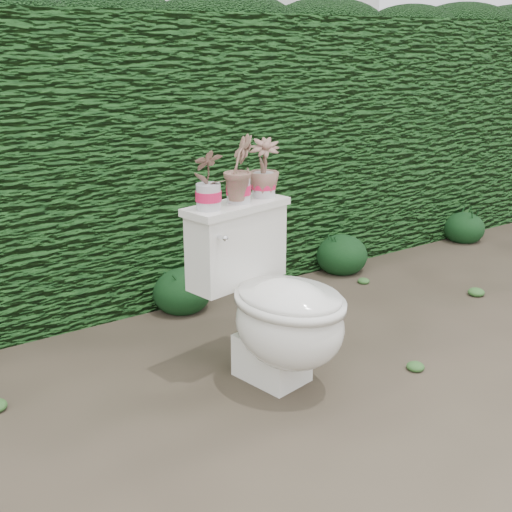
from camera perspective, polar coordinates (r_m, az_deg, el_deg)
ground at (r=2.89m, az=2.95°, el=-11.58°), size 60.00×60.00×0.00m
hedge at (r=3.95m, az=-11.20°, el=8.71°), size 8.00×1.00×1.60m
toilet at (r=2.79m, az=1.74°, el=-4.51°), size 0.57×0.75×0.78m
potted_plant_left at (r=2.69m, az=-4.28°, el=6.64°), size 0.13×0.09×0.24m
potted_plant_center at (r=2.80m, az=-1.58°, el=7.56°), size 0.20×0.20×0.28m
potted_plant_right at (r=2.91m, az=0.70°, el=7.69°), size 0.19×0.19×0.25m
liriope_clump_2 at (r=3.65m, az=-6.62°, el=-2.74°), size 0.33×0.33×0.27m
liriope_clump_3 at (r=4.27m, az=7.63°, el=0.45°), size 0.34×0.34×0.27m
liriope_clump_4 at (r=5.15m, az=18.03°, el=2.67°), size 0.31×0.31×0.25m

